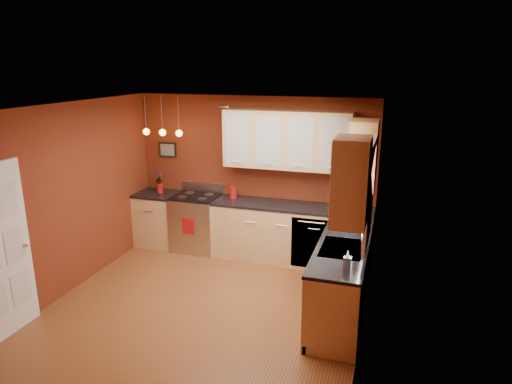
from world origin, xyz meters
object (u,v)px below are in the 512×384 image
(coffee_maker, at_px, (349,202))
(soap_pump, at_px, (348,260))
(red_canister, at_px, (233,193))
(gas_range, at_px, (197,222))
(sink, at_px, (342,250))

(coffee_maker, height_order, soap_pump, coffee_maker)
(red_canister, height_order, coffee_maker, coffee_maker)
(gas_range, distance_m, soap_pump, 3.47)
(sink, xyz_separation_m, red_canister, (-1.99, 1.59, 0.12))
(soap_pump, bearing_deg, sink, 102.33)
(soap_pump, bearing_deg, coffee_maker, 95.80)
(coffee_maker, xyz_separation_m, soap_pump, (0.21, -2.10, -0.02))
(gas_range, xyz_separation_m, coffee_maker, (2.53, 0.04, 0.57))
(sink, relative_size, coffee_maker, 2.87)
(gas_range, bearing_deg, coffee_maker, 1.01)
(sink, bearing_deg, red_canister, 141.33)
(red_canister, distance_m, soap_pump, 3.00)
(red_canister, xyz_separation_m, coffee_maker, (1.89, -0.04, 0.02))
(sink, distance_m, soap_pump, 0.58)
(red_canister, distance_m, coffee_maker, 1.89)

